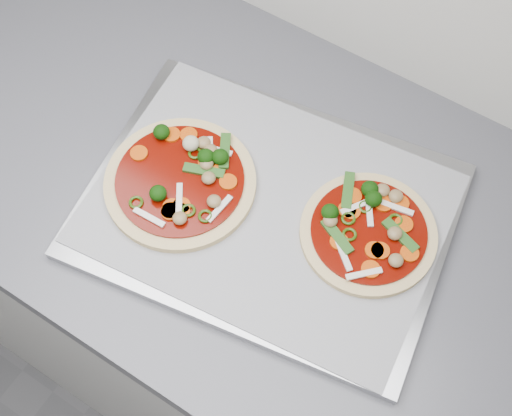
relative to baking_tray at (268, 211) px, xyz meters
The scene contains 6 objects.
base_cabinet 0.53m from the baking_tray, behind, with size 3.60×0.60×0.86m, color silver.
countertop 0.23m from the baking_tray, behind, with size 3.60×0.60×0.04m, color #56555D.
baking_tray is the anchor object (origin of this frame).
parchment 0.01m from the baking_tray, ahead, with size 0.47×0.34×0.00m, color #A2A2A7.
pizza_left 0.13m from the baking_tray, 165.28° to the right, with size 0.28×0.28×0.04m.
pizza_right 0.14m from the baking_tray, 17.04° to the left, with size 0.25×0.25×0.03m.
Camera 1 is at (0.46, 0.88, 1.78)m, focal length 50.00 mm.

